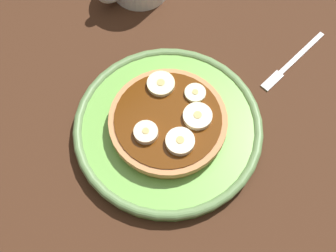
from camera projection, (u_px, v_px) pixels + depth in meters
ground_plane at (168, 138)px, 64.43cm from camera, size 140.00×140.00×3.00cm
plate at (168, 129)px, 62.05cm from camera, size 24.13×24.13×2.15cm
pancake_stack at (168, 122)px, 60.50cm from camera, size 14.96×15.05×2.18cm
banana_slice_0 at (180, 142)px, 57.77cm from camera, size 3.51×3.51×1.05cm
banana_slice_1 at (198, 117)px, 59.35cm from camera, size 3.60×3.60×0.92cm
banana_slice_2 at (147, 134)px, 58.21cm from camera, size 2.95×2.95×1.05cm
banana_slice_3 at (195, 93)px, 60.95cm from camera, size 2.68×2.68×0.69cm
banana_slice_4 at (161, 84)px, 61.44cm from camera, size 3.54×3.54×0.86cm
fork at (290, 63)px, 67.58cm from camera, size 13.02×2.52×0.50cm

